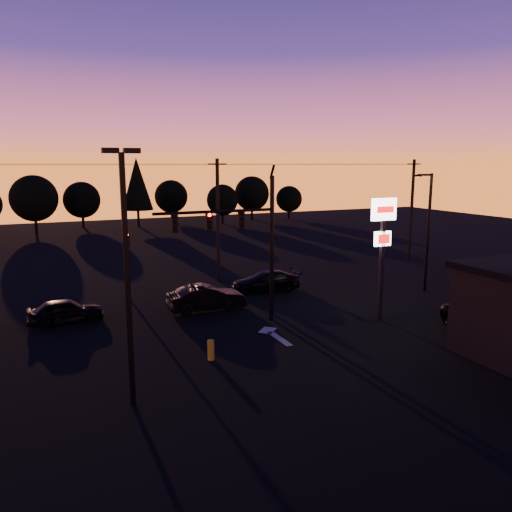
# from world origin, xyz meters

# --- Properties ---
(ground) EXTENTS (120.00, 120.00, 0.00)m
(ground) POSITION_xyz_m (0.00, 0.00, 0.00)
(ground) COLOR black
(ground) RESTS_ON ground
(lane_arrow) EXTENTS (1.20, 3.10, 0.01)m
(lane_arrow) POSITION_xyz_m (0.50, 1.67, 0.01)
(lane_arrow) COLOR beige
(lane_arrow) RESTS_ON ground
(traffic_signal_mast) EXTENTS (6.79, 0.52, 8.58)m
(traffic_signal_mast) POSITION_xyz_m (-0.10, 3.99, 4.94)
(traffic_signal_mast) COLOR black
(traffic_signal_mast) RESTS_ON ground
(secondary_signal) EXTENTS (0.30, 0.31, 4.35)m
(secondary_signal) POSITION_xyz_m (-5.00, 11.49, 2.86)
(secondary_signal) COLOR black
(secondary_signal) RESTS_ON ground
(parking_lot_light) EXTENTS (1.25, 0.30, 9.14)m
(parking_lot_light) POSITION_xyz_m (-7.50, -3.00, 5.27)
(parking_lot_light) COLOR black
(parking_lot_light) RESTS_ON ground
(pylon_sign) EXTENTS (1.50, 0.28, 6.80)m
(pylon_sign) POSITION_xyz_m (7.00, 1.50, 4.91)
(pylon_sign) COLOR black
(pylon_sign) RESTS_ON ground
(streetlight) EXTENTS (1.55, 0.35, 8.00)m
(streetlight) POSITION_xyz_m (13.91, 5.50, 4.42)
(streetlight) COLOR black
(streetlight) RESTS_ON ground
(utility_pole_1) EXTENTS (1.40, 0.26, 9.00)m
(utility_pole_1) POSITION_xyz_m (2.00, 14.00, 4.59)
(utility_pole_1) COLOR black
(utility_pole_1) RESTS_ON ground
(utility_pole_2) EXTENTS (1.40, 0.26, 9.00)m
(utility_pole_2) POSITION_xyz_m (20.00, 14.00, 4.59)
(utility_pole_2) COLOR black
(utility_pole_2) RESTS_ON ground
(power_wires) EXTENTS (36.00, 1.22, 0.07)m
(power_wires) POSITION_xyz_m (2.00, 14.00, 8.57)
(power_wires) COLOR black
(power_wires) RESTS_ON ground
(bollard) EXTENTS (0.30, 0.30, 0.91)m
(bollard) POSITION_xyz_m (-3.53, -0.16, 0.45)
(bollard) COLOR gold
(bollard) RESTS_ON ground
(tree_2) EXTENTS (5.77, 5.78, 7.26)m
(tree_2) POSITION_xyz_m (-10.00, 48.00, 4.37)
(tree_2) COLOR black
(tree_2) RESTS_ON ground
(tree_3) EXTENTS (4.95, 4.95, 6.22)m
(tree_3) POSITION_xyz_m (-4.00, 52.00, 3.75)
(tree_3) COLOR black
(tree_3) RESTS_ON ground
(tree_4) EXTENTS (4.18, 4.18, 9.50)m
(tree_4) POSITION_xyz_m (3.00, 49.00, 5.93)
(tree_4) COLOR black
(tree_4) RESTS_ON ground
(tree_5) EXTENTS (4.95, 4.95, 6.22)m
(tree_5) POSITION_xyz_m (9.00, 54.00, 3.75)
(tree_5) COLOR black
(tree_5) RESTS_ON ground
(tree_6) EXTENTS (4.54, 4.54, 5.71)m
(tree_6) POSITION_xyz_m (15.00, 48.00, 3.43)
(tree_6) COLOR black
(tree_6) RESTS_ON ground
(tree_7) EXTENTS (5.36, 5.36, 6.74)m
(tree_7) POSITION_xyz_m (21.00, 51.00, 4.06)
(tree_7) COLOR black
(tree_7) RESTS_ON ground
(tree_8) EXTENTS (4.12, 4.12, 5.19)m
(tree_8) POSITION_xyz_m (27.00, 50.00, 3.12)
(tree_8) COLOR black
(tree_8) RESTS_ON ground
(car_left) EXTENTS (4.01, 1.67, 1.36)m
(car_left) POSITION_xyz_m (-9.05, 8.09, 0.68)
(car_left) COLOR black
(car_left) RESTS_ON ground
(car_mid) EXTENTS (4.68, 1.75, 1.53)m
(car_mid) POSITION_xyz_m (-1.23, 7.21, 0.76)
(car_mid) COLOR black
(car_mid) RESTS_ON ground
(car_right) EXTENTS (4.97, 2.57, 1.38)m
(car_right) POSITION_xyz_m (3.95, 9.91, 0.69)
(car_right) COLOR black
(car_right) RESTS_ON ground
(suv_parked) EXTENTS (2.61, 5.21, 1.42)m
(suv_parked) POSITION_xyz_m (10.77, -2.61, 0.71)
(suv_parked) COLOR black
(suv_parked) RESTS_ON ground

